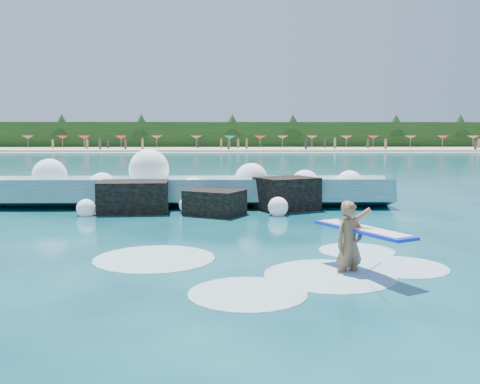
{
  "coord_description": "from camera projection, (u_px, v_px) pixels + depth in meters",
  "views": [
    {
      "loc": [
        1.16,
        -13.36,
        2.89
      ],
      "look_at": [
        1.5,
        2.0,
        1.2
      ],
      "focal_mm": 40.0,
      "sensor_mm": 36.0,
      "label": 1
    }
  ],
  "objects": [
    {
      "name": "ground",
      "position": [
        183.0,
        248.0,
        13.56
      ],
      "size": [
        200.0,
        200.0,
        0.0
      ],
      "primitive_type": "plane",
      "color": "#082E42",
      "rests_on": "ground"
    },
    {
      "name": "treeline",
      "position": [
        222.0,
        135.0,
        100.74
      ],
      "size": [
        140.0,
        4.0,
        5.0
      ],
      "primitive_type": "cube",
      "color": "black",
      "rests_on": "ground"
    },
    {
      "name": "surfer_with_board",
      "position": [
        352.0,
        242.0,
        10.95
      ],
      "size": [
        1.67,
        2.95,
        1.83
      ],
      "color": "#8A5F40",
      "rests_on": "ground"
    },
    {
      "name": "wet_band",
      "position": [
        220.0,
        152.0,
        80.14
      ],
      "size": [
        140.0,
        5.0,
        0.08
      ],
      "primitive_type": "cube",
      "color": "silver",
      "rests_on": "ground"
    },
    {
      "name": "beach",
      "position": [
        221.0,
        149.0,
        91.06
      ],
      "size": [
        140.0,
        20.0,
        0.4
      ],
      "primitive_type": "cube",
      "color": "tan",
      "rests_on": "ground"
    },
    {
      "name": "surf_foam",
      "position": [
        277.0,
        269.0,
        11.46
      ],
      "size": [
        9.51,
        5.53,
        0.14
      ],
      "color": "silver",
      "rests_on": "ground"
    },
    {
      "name": "breaking_wave",
      "position": [
        173.0,
        193.0,
        21.43
      ],
      "size": [
        17.23,
        2.72,
        1.49
      ],
      "color": "teal",
      "rests_on": "ground"
    },
    {
      "name": "beach_umbrellas",
      "position": [
        221.0,
        137.0,
        92.76
      ],
      "size": [
        112.99,
        6.61,
        0.5
      ],
      "color": "#C63A5B",
      "rests_on": "ground"
    },
    {
      "name": "beachgoers",
      "position": [
        213.0,
        144.0,
        87.86
      ],
      "size": [
        98.18,
        12.87,
        1.94
      ],
      "color": "#3F332D",
      "rests_on": "ground"
    },
    {
      "name": "wave_spray",
      "position": [
        165.0,
        180.0,
        21.32
      ],
      "size": [
        15.27,
        4.43,
        2.34
      ],
      "color": "white",
      "rests_on": "ground"
    },
    {
      "name": "rock_cluster",
      "position": [
        205.0,
        199.0,
        19.77
      ],
      "size": [
        8.31,
        3.49,
        1.45
      ],
      "color": "black",
      "rests_on": "ground"
    }
  ]
}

